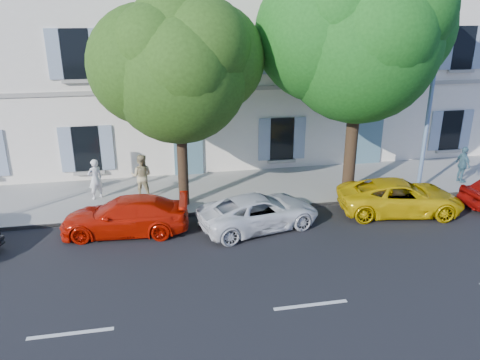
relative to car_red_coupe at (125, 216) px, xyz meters
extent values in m
plane|color=black|center=(4.87, -1.31, -0.63)|extent=(90.00, 90.00, 0.00)
cube|color=#A09E96|center=(4.87, 3.14, -0.55)|extent=(36.00, 4.50, 0.15)
cube|color=#9E998E|center=(4.87, 0.97, -0.55)|extent=(36.00, 0.16, 0.16)
cube|color=white|center=(4.87, 8.89, 5.37)|extent=(28.00, 7.00, 12.00)
imported|color=red|center=(0.00, 0.00, 0.00)|extent=(4.49, 2.19, 1.26)
imported|color=white|center=(4.62, -0.47, -0.03)|extent=(4.64, 2.92, 1.20)
imported|color=#E2B909|center=(10.13, -0.24, 0.01)|extent=(4.88, 2.83, 1.28)
cylinder|color=#3A2819|center=(2.16, 1.83, 1.09)|extent=(0.39, 0.39, 3.13)
ellipsoid|color=#36661A|center=(2.16, 1.83, 4.53)|extent=(5.01, 5.01, 5.51)
cylinder|color=#3A2819|center=(8.94, 1.85, 1.38)|extent=(0.49, 0.49, 3.71)
ellipsoid|color=#237A1F|center=(8.94, 1.85, 5.49)|extent=(6.02, 6.02, 6.63)
cylinder|color=#7293BF|center=(11.99, 1.52, 3.75)|extent=(0.17, 0.17, 8.45)
imported|color=white|center=(-1.23, 3.06, 0.34)|extent=(0.71, 0.65, 1.64)
imported|color=tan|center=(0.58, 2.91, 0.41)|extent=(0.99, 0.86, 1.77)
imported|color=teal|center=(14.31, 2.00, 0.32)|extent=(0.41, 0.94, 1.60)
camera|label=1|loc=(1.06, -15.13, 6.61)|focal=35.00mm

